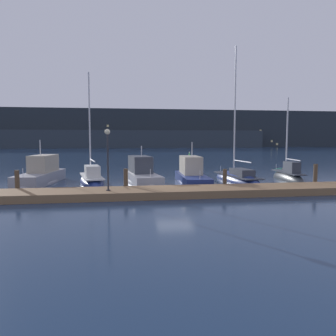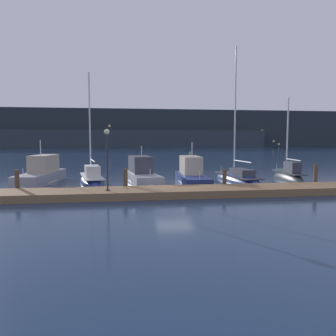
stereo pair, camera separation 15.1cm
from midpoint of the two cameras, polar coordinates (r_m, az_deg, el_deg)
The scene contains 16 objects.
ground_plane at distance 22.32m, azimuth 1.02°, elevation -3.80°, with size 400.00×400.00×0.00m, color #192D4C.
dock at distance 20.12m, azimuth 2.08°, elevation -4.14°, with size 26.43×2.80×0.45m, color brown.
mooring_pile_0 at distance 22.24m, azimuth -24.95°, elevation -2.31°, with size 0.28×0.28×1.54m, color #4C3D2D.
mooring_pile_1 at distance 21.34m, azimuth -7.56°, elevation -2.18°, with size 0.28×0.28×1.53m, color #4C3D2D.
mooring_pile_2 at distance 22.46m, azimuth 9.67°, elevation -1.99°, with size 0.28×0.28×1.41m, color #4C3D2D.
mooring_pile_3 at distance 25.31m, azimuth 24.12°, elevation -1.27°, with size 0.28×0.28×1.68m, color #4C3D2D.
motorboat_berth_1 at distance 27.29m, azimuth -21.37°, elevation -1.69°, with size 3.07×7.54×3.99m.
sailboat_berth_2 at distance 26.29m, azimuth -13.33°, elevation -2.22°, with size 2.81×6.68×9.27m.
motorboat_berth_3 at distance 25.92m, azimuth -4.77°, elevation -1.80°, with size 3.06×7.16×3.56m.
motorboat_berth_4 at distance 25.66m, azimuth 3.99°, elevation -1.75°, with size 2.38×7.31×3.69m.
sailboat_berth_5 at distance 27.21m, azimuth 11.78°, elevation -2.06°, with size 2.50×7.48×11.66m.
sailboat_berth_6 at distance 28.89m, azimuth 20.05°, elevation -1.75°, with size 1.69×5.54×7.67m.
channel_buoy at distance 42.42m, azimuth 3.63°, elevation 1.32°, with size 1.16×1.16×1.75m.
dock_lamppost at distance 19.18m, azimuth -10.69°, elevation 3.26°, with size 0.32×0.32×3.57m.
hillside_backdrop at distance 130.62m, azimuth -8.37°, elevation 6.54°, with size 240.00×23.00×14.55m.
rowboat_adrift at distance 37.60m, azimuth 19.61°, elevation -0.43°, with size 2.47×2.42×0.56m.
Camera 1 is at (-3.75, -21.72, 3.49)m, focal length 35.00 mm.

